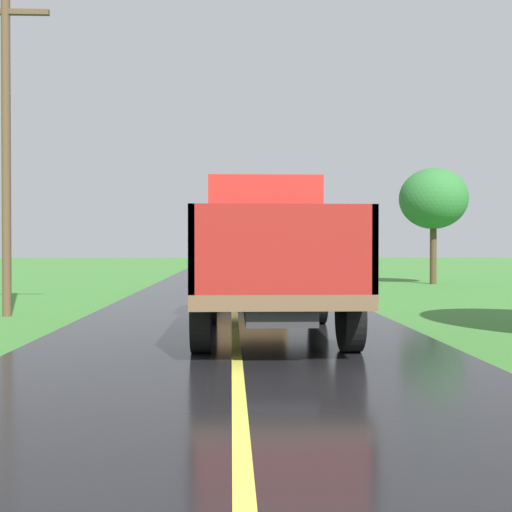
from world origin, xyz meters
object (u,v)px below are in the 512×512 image
Objects in this scene: banana_truck_near at (268,252)px; utility_pole_roadside at (6,143)px; banana_truck_far at (246,250)px; roadside_tree_near_left at (433,199)px.

utility_pole_roadside is (-5.72, 3.22, 2.43)m from banana_truck_near.
utility_pole_roadside is at bearing 150.61° from banana_truck_near.
banana_truck_near is 11.43m from banana_truck_far.
banana_truck_near and banana_truck_far have the same top height.
banana_truck_far is at bearing 55.63° from utility_pole_roadside.
roadside_tree_near_left is at bearing 42.01° from utility_pole_roadside.
utility_pole_roadside reaches higher than banana_truck_near.
banana_truck_near is 17.62m from roadside_tree_near_left.
utility_pole_roadside is 1.46× the size of roadside_tree_near_left.
utility_pole_roadside is 18.43m from roadside_tree_near_left.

